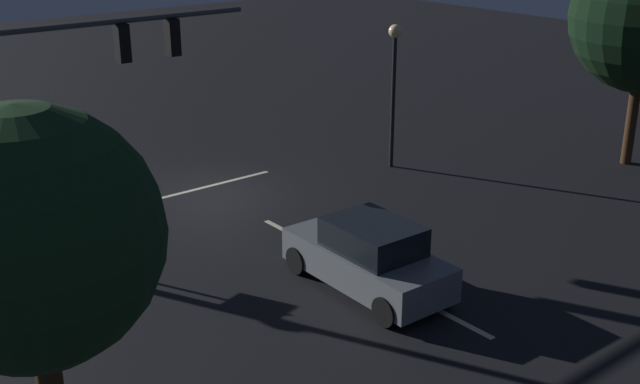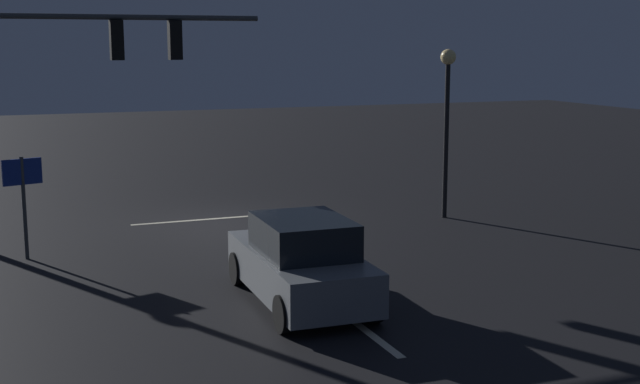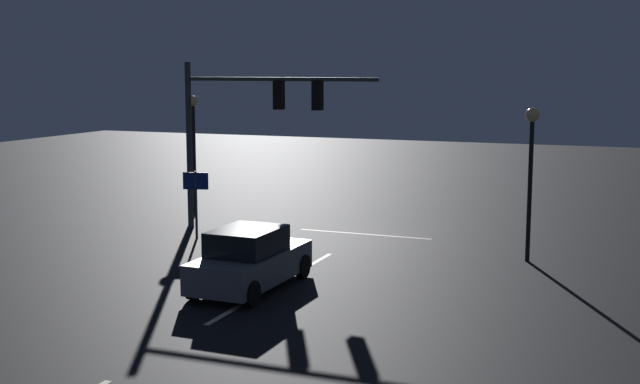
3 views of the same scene
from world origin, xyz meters
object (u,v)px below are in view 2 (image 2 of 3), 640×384
(car_approaching, at_px, (301,263))
(street_lamp_left_kerb, at_px, (447,100))
(route_sign, at_px, (23,186))
(traffic_signal_assembly, at_px, (66,68))

(car_approaching, relative_size, street_lamp_left_kerb, 0.92)
(street_lamp_left_kerb, distance_m, route_sign, 11.57)
(traffic_signal_assembly, height_order, street_lamp_left_kerb, traffic_signal_assembly)
(traffic_signal_assembly, xyz_separation_m, car_approaching, (-3.59, 7.15, -3.55))
(traffic_signal_assembly, relative_size, car_approaching, 1.70)
(street_lamp_left_kerb, bearing_deg, traffic_signal_assembly, -5.61)
(route_sign, bearing_deg, car_approaching, 131.48)
(traffic_signal_assembly, distance_m, car_approaching, 8.75)
(car_approaching, distance_m, route_sign, 7.34)
(traffic_signal_assembly, bearing_deg, car_approaching, 116.68)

